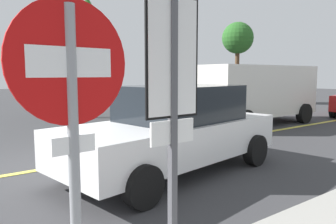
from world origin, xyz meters
TOP-DOWN VIEW (x-y plane):
  - ground_plane at (0.00, 0.00)m, footprint 80.00×80.00m
  - lane_marking_centre at (3.00, 0.00)m, footprint 28.00×0.16m
  - stop_sign at (-1.42, -4.64)m, footprint 0.76×0.08m
  - speed_limit_sign at (-0.50, -4.44)m, footprint 0.54×0.06m
  - white_van at (7.84, 1.36)m, footprint 5.23×2.33m
  - car_white_behind_van at (1.69, -1.63)m, footprint 4.79×2.61m
  - tree_left_verge at (3.58, 6.86)m, footprint 2.82×2.82m
  - tree_centre_verge at (8.27, 7.22)m, footprint 1.84×1.84m
  - tree_right_verge at (14.17, 7.92)m, footprint 2.01×2.01m

SIDE VIEW (x-z plane):
  - ground_plane at x=0.00m, z-range 0.00..0.00m
  - lane_marking_centre at x=3.00m, z-range 0.00..0.01m
  - car_white_behind_van at x=1.69m, z-range 0.00..1.67m
  - white_van at x=7.84m, z-range 0.17..2.37m
  - stop_sign at x=-1.42m, z-range 0.43..2.77m
  - speed_limit_sign at x=-0.50m, z-range 0.50..3.02m
  - tree_left_verge at x=3.58m, z-range 1.30..6.46m
  - tree_right_verge at x=14.17m, z-range 1.52..6.73m
  - tree_centre_verge at x=8.27m, z-range 1.60..6.85m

